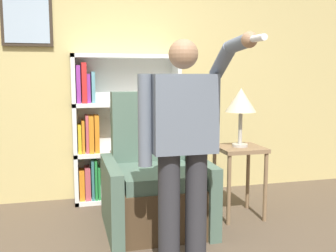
{
  "coord_description": "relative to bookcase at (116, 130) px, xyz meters",
  "views": [
    {
      "loc": [
        -0.54,
        -2.2,
        1.33
      ],
      "look_at": [
        0.19,
        0.63,
        0.94
      ],
      "focal_mm": 42.0,
      "sensor_mm": 36.0,
      "label": 1
    }
  ],
  "objects": [
    {
      "name": "bookcase",
      "position": [
        0.0,
        0.0,
        0.0
      ],
      "size": [
        1.11,
        0.28,
        1.53
      ],
      "color": "white",
      "rests_on": "ground_plane"
    },
    {
      "name": "armchair",
      "position": [
        0.23,
        -0.81,
        -0.38
      ],
      "size": [
        0.87,
        0.86,
        1.17
      ],
      "color": "#4C3823",
      "rests_on": "ground_plane"
    },
    {
      "name": "person_standing",
      "position": [
        0.25,
        -1.61,
        0.14
      ],
      "size": [
        0.57,
        0.78,
        1.56
      ],
      "color": "#2D2D33",
      "rests_on": "ground_plane"
    },
    {
      "name": "side_table",
      "position": [
        1.04,
        -0.79,
        -0.21
      ],
      "size": [
        0.41,
        0.41,
        0.67
      ],
      "color": "#846647",
      "rests_on": "ground_plane"
    },
    {
      "name": "wall_back",
      "position": [
        0.04,
        0.16,
        0.66
      ],
      "size": [
        8.0,
        0.11,
        2.8
      ],
      "color": "tan",
      "rests_on": "ground_plane"
    },
    {
      "name": "table_lamp",
      "position": [
        1.04,
        -0.79,
        0.33
      ],
      "size": [
        0.28,
        0.28,
        0.54
      ],
      "color": "#B7B2A8",
      "rests_on": "side_table"
    }
  ]
}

